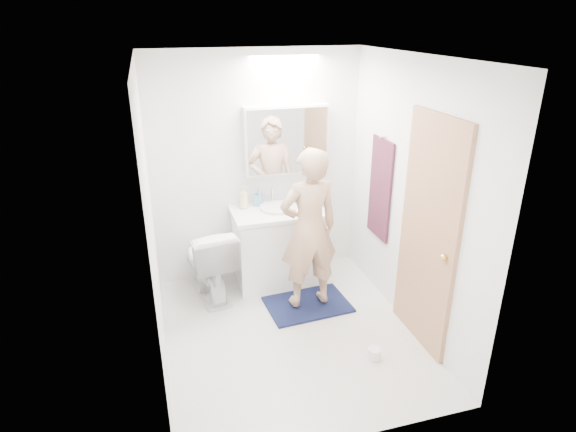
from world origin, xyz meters
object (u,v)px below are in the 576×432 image
object	(u,v)px
person	(309,229)
vanity_cabinet	(278,247)
medicine_cabinet	(287,140)
soap_bottle_a	(244,197)
toothbrush_cup	(297,199)
toilet	(208,262)
soap_bottle_b	(258,198)
toilet_paper_roll	(374,354)

from	to	relation	value
person	vanity_cabinet	bearing A→B (deg)	-80.06
medicine_cabinet	soap_bottle_a	bearing A→B (deg)	-172.84
vanity_cabinet	toothbrush_cup	world-z (taller)	toothbrush_cup
toothbrush_cup	toilet	bearing A→B (deg)	-164.87
soap_bottle_b	toilet_paper_roll	xyz separation A→B (m)	(0.60, -1.68, -0.86)
soap_bottle_b	medicine_cabinet	bearing A→B (deg)	5.39
vanity_cabinet	toilet_paper_roll	size ratio (longest dim) A/B	8.18
medicine_cabinet	person	xyz separation A→B (m)	(-0.01, -0.79, -0.67)
toilet	soap_bottle_a	size ratio (longest dim) A/B	3.27
person	soap_bottle_b	distance (m)	0.82
toothbrush_cup	medicine_cabinet	bearing A→B (deg)	154.92
toilet	toilet_paper_roll	bearing A→B (deg)	121.71
toilet	toothbrush_cup	world-z (taller)	toothbrush_cup
vanity_cabinet	soap_bottle_b	world-z (taller)	soap_bottle_b
vanity_cabinet	toilet_paper_roll	xyz separation A→B (m)	(0.43, -1.50, -0.34)
person	toothbrush_cup	xyz separation A→B (m)	(0.11, 0.74, 0.03)
medicine_cabinet	toilet	bearing A→B (deg)	-160.35
vanity_cabinet	person	world-z (taller)	person
soap_bottle_b	toothbrush_cup	size ratio (longest dim) A/B	2.03
soap_bottle_a	toilet_paper_roll	bearing A→B (deg)	-65.35
toothbrush_cup	person	bearing A→B (deg)	-98.79
toilet	toilet_paper_roll	xyz separation A→B (m)	(1.19, -1.38, -0.34)
vanity_cabinet	medicine_cabinet	bearing A→B (deg)	53.88
toilet	toothbrush_cup	xyz separation A→B (m)	(1.02, 0.28, 0.47)
person	soap_bottle_a	bearing A→B (deg)	-61.38
toilet	soap_bottle_a	xyz separation A→B (m)	(0.43, 0.27, 0.55)
soap_bottle_a	soap_bottle_b	world-z (taller)	soap_bottle_a
toilet_paper_roll	toilet	bearing A→B (deg)	130.67
medicine_cabinet	person	size ratio (longest dim) A/B	0.56
vanity_cabinet	soap_bottle_a	distance (m)	0.66
toilet	toilet_paper_roll	distance (m)	1.86
soap_bottle_a	toilet_paper_roll	world-z (taller)	soap_bottle_a
toilet_paper_roll	medicine_cabinet	bearing A→B (deg)	99.29
soap_bottle_a	toilet_paper_roll	distance (m)	2.02
toilet_paper_roll	vanity_cabinet	bearing A→B (deg)	106.10
medicine_cabinet	toilet	distance (m)	1.47
person	soap_bottle_b	world-z (taller)	person
toilet	toilet_paper_roll	size ratio (longest dim) A/B	7.08
medicine_cabinet	toilet_paper_roll	bearing A→B (deg)	-80.71
vanity_cabinet	toilet	distance (m)	0.77
toilet	soap_bottle_b	bearing A→B (deg)	-162.47
person	soap_bottle_b	xyz separation A→B (m)	(-0.31, 0.76, 0.08)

